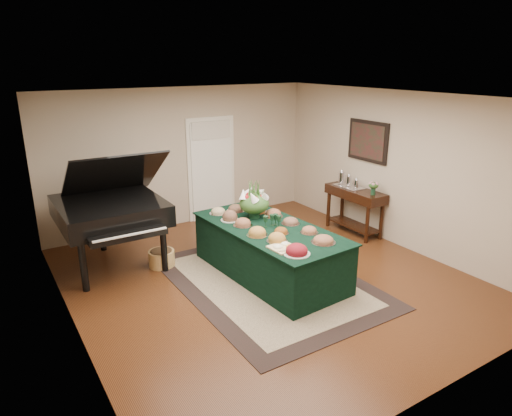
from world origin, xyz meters
TOP-DOWN VIEW (x-y plane):
  - ground at (0.00, 0.00)m, footprint 6.00×6.00m
  - area_rug at (-0.04, -0.10)m, footprint 2.48×3.47m
  - kitchen_doorway at (0.60, 2.97)m, footprint 1.05×0.07m
  - buffet_table at (0.11, 0.09)m, footprint 1.38×2.65m
  - food_platters at (0.07, 0.14)m, footprint 1.00×2.33m
  - cutting_board at (-0.19, -0.67)m, footprint 0.36×0.36m
  - green_goblets at (0.17, 0.09)m, footprint 0.26×0.17m
  - floral_centerpiece at (0.15, 0.59)m, footprint 0.49×0.49m
  - grand_piano at (-1.81, 1.71)m, footprint 1.66×1.87m
  - wicker_basket at (-1.19, 1.27)m, footprint 0.42×0.42m
  - mahogany_sideboard at (2.50, 0.75)m, footprint 0.45×1.25m
  - tea_service at (2.50, 0.96)m, footprint 0.34×0.58m
  - pink_bouquet at (2.50, 0.31)m, footprint 0.20×0.20m
  - wall_painting at (2.72, 0.75)m, footprint 0.05×0.95m

SIDE VIEW (x-z plane):
  - ground at x=0.00m, z-range 0.00..0.00m
  - area_rug at x=-0.04m, z-range 0.00..0.01m
  - wicker_basket at x=-1.19m, z-range 0.00..0.26m
  - buffet_table at x=0.11m, z-range 0.00..0.79m
  - mahogany_sideboard at x=2.50m, z-range 0.24..1.10m
  - cutting_board at x=-0.19m, z-range 0.78..0.87m
  - food_platters at x=0.07m, z-range 0.77..0.90m
  - green_goblets at x=0.17m, z-range 0.79..0.97m
  - grand_piano at x=-1.81m, z-range 0.02..1.89m
  - tea_service at x=2.50m, z-range 0.83..1.13m
  - kitchen_doorway at x=0.60m, z-range -0.03..2.07m
  - pink_bouquet at x=2.50m, z-range 0.91..1.16m
  - floral_centerpiece at x=0.15m, z-range 0.83..1.32m
  - wall_painting at x=2.72m, z-range 1.38..2.12m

